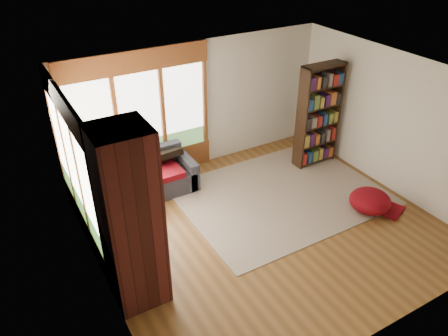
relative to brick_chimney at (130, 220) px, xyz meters
name	(u,v)px	position (x,y,z in m)	size (l,w,h in m)	color
floor	(266,226)	(2.40, 0.35, -1.30)	(5.50, 5.50, 0.00)	brown
ceiling	(275,81)	(2.40, 0.35, 1.30)	(5.50, 5.50, 0.00)	white
wall_back	(197,106)	(2.40, 2.85, 0.00)	(5.50, 0.04, 2.60)	silver
wall_front	(397,257)	(2.40, -2.15, 0.00)	(5.50, 0.04, 2.60)	silver
wall_left	(95,214)	(-0.35, 0.35, 0.00)	(0.04, 5.00, 2.60)	silver
wall_right	(393,123)	(5.15, 0.35, 0.00)	(0.04, 5.00, 2.60)	silver
windows_back	(141,117)	(1.20, 2.82, 0.05)	(2.82, 0.10, 1.90)	brown
windows_left	(74,169)	(-0.32, 1.55, 0.05)	(0.10, 2.62, 1.90)	brown
roller_blind	(59,123)	(-0.29, 2.38, 0.45)	(0.03, 0.72, 0.90)	olive
brick_chimney	(130,220)	(0.00, 0.00, 0.00)	(0.70, 0.70, 2.60)	#471914
sectional_sofa	(122,195)	(0.45, 2.05, -1.00)	(2.20, 2.20, 0.80)	#272831
area_rug	(281,195)	(3.19, 1.00, -1.29)	(3.69, 2.82, 0.01)	beige
bookshelf	(319,116)	(4.54, 1.67, -0.23)	(0.92, 0.31, 2.14)	black
pouf	(370,200)	(4.27, -0.18, -1.09)	(0.73, 0.73, 0.39)	maroon
dog_tan	(143,166)	(0.90, 2.05, -0.53)	(0.93, 0.91, 0.46)	brown
dog_brindle	(121,196)	(0.26, 1.35, -0.54)	(0.54, 0.85, 0.46)	#322819
throw_pillows	(118,168)	(0.48, 2.20, -0.51)	(1.98, 1.68, 0.45)	black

